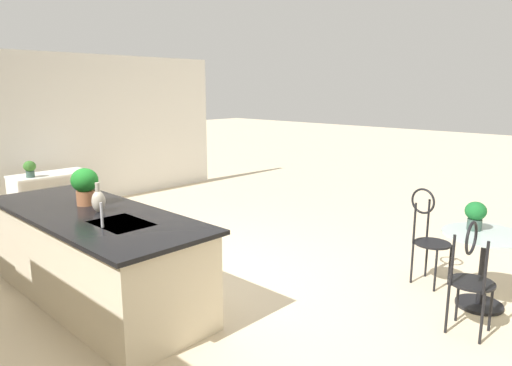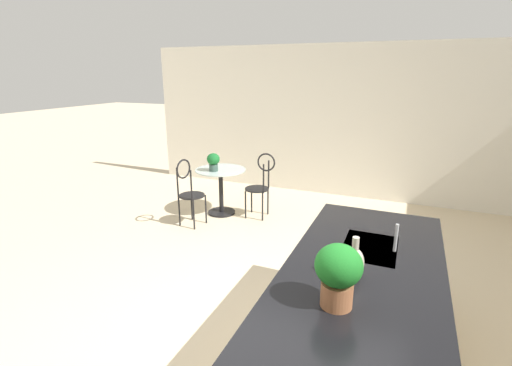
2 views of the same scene
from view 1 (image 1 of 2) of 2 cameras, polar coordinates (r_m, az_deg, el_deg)
ground_plane at (r=5.24m, az=-8.88°, el=-12.11°), size 40.00×40.00×0.00m
wall_right at (r=8.63m, az=-26.72°, el=5.45°), size 0.12×7.80×2.70m
kitchen_island at (r=4.89m, az=-19.24°, el=-8.54°), size 2.80×1.06×0.92m
bistro_table at (r=5.01m, az=26.25°, el=-8.84°), size 0.80×0.80×0.74m
chair_near_window at (r=5.34m, az=20.51°, el=-5.70°), size 0.51×0.43×1.04m
chair_by_island at (r=4.36m, az=25.00°, el=-9.96°), size 0.40×0.49×1.04m
sink_faucet at (r=4.18m, az=-18.50°, el=-3.78°), size 0.02×0.02×0.22m
writing_desk at (r=8.23m, az=-23.93°, el=-0.50°), size 0.60×1.20×0.74m
potted_plant_on_table at (r=4.96m, az=25.46°, el=-3.46°), size 0.20×0.20×0.28m
potted_plant_counter_near at (r=5.02m, az=-20.37°, el=-0.12°), size 0.27×0.27×0.38m
potted_plant_on_desk at (r=7.93m, az=-26.14°, el=1.68°), size 0.18×0.18×0.26m
vase_on_counter at (r=4.71m, az=-18.87°, el=-2.08°), size 0.13×0.13×0.29m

